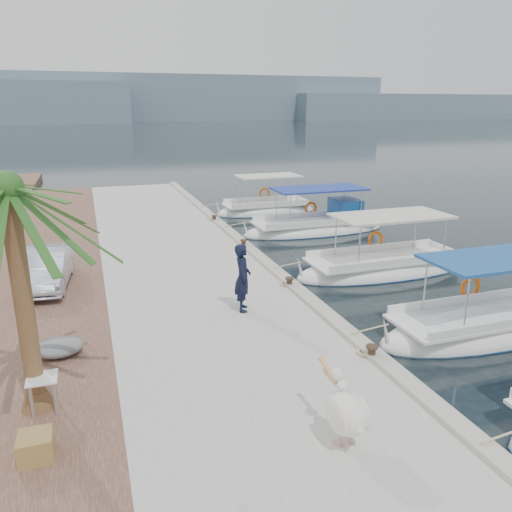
% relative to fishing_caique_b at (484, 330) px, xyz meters
% --- Properties ---
extents(ground, '(400.00, 400.00, 0.00)m').
position_rel_fishing_caique_b_xyz_m(ground, '(-3.90, 2.46, -0.12)').
color(ground, black).
rests_on(ground, ground).
extents(concrete_quay, '(6.00, 40.00, 0.50)m').
position_rel_fishing_caique_b_xyz_m(concrete_quay, '(-6.90, 7.46, 0.13)').
color(concrete_quay, '#A5A49F').
rests_on(concrete_quay, ground).
extents(quay_curb, '(0.44, 40.00, 0.12)m').
position_rel_fishing_caique_b_xyz_m(quay_curb, '(-4.12, 7.46, 0.44)').
color(quay_curb, '#A59F92').
rests_on(quay_curb, concrete_quay).
extents(cobblestone_strip, '(4.00, 40.00, 0.50)m').
position_rel_fishing_caique_b_xyz_m(cobblestone_strip, '(-11.90, 7.46, 0.13)').
color(cobblestone_strip, brown).
rests_on(cobblestone_strip, ground).
extents(distant_hills, '(330.00, 60.00, 18.00)m').
position_rel_fishing_caique_b_xyz_m(distant_hills, '(25.71, 203.95, 7.49)').
color(distant_hills, slate).
rests_on(distant_hills, ground).
extents(fishing_caique_b, '(6.62, 2.22, 2.83)m').
position_rel_fishing_caique_b_xyz_m(fishing_caique_b, '(0.00, 0.00, 0.00)').
color(fishing_caique_b, white).
rests_on(fishing_caique_b, ground).
extents(fishing_caique_c, '(7.21, 2.43, 2.83)m').
position_rel_fishing_caique_b_xyz_m(fishing_caique_c, '(0.29, 5.58, -0.00)').
color(fishing_caique_c, white).
rests_on(fishing_caique_c, ground).
extents(fishing_caique_d, '(7.59, 2.44, 2.83)m').
position_rel_fishing_caique_b_xyz_m(fishing_caique_d, '(0.59, 12.19, 0.06)').
color(fishing_caique_d, white).
rests_on(fishing_caique_d, ground).
extents(fishing_caique_e, '(6.05, 2.24, 2.83)m').
position_rel_fishing_caique_b_xyz_m(fishing_caique_e, '(-0.28, 17.34, 0.00)').
color(fishing_caique_e, white).
rests_on(fishing_caique_e, ground).
extents(mooring_bollards, '(0.28, 20.28, 0.33)m').
position_rel_fishing_caique_b_xyz_m(mooring_bollards, '(-4.25, 3.96, 0.57)').
color(mooring_bollards, black).
rests_on(mooring_bollards, concrete_quay).
extents(pelican, '(0.56, 1.58, 1.24)m').
position_rel_fishing_caique_b_xyz_m(pelican, '(-6.29, -3.54, 1.01)').
color(pelican, tan).
rests_on(pelican, concrete_quay).
extents(fisherman, '(0.63, 0.81, 1.95)m').
position_rel_fishing_caique_b_xyz_m(fisherman, '(-6.22, 2.66, 1.35)').
color(fisherman, black).
rests_on(fisherman, concrete_quay).
extents(date_palm, '(4.60, 4.60, 5.20)m').
position_rel_fishing_caique_b_xyz_m(date_palm, '(-11.41, -0.67, 4.63)').
color(date_palm, brown).
rests_on(date_palm, cobblestone_strip).
extents(parked_car, '(1.63, 3.79, 1.21)m').
position_rel_fishing_caique_b_xyz_m(parked_car, '(-11.62, 6.57, 0.98)').
color(parked_car, silver).
rests_on(parked_car, cobblestone_strip).
extents(wooden_crate, '(0.55, 0.55, 0.44)m').
position_rel_fishing_caique_b_xyz_m(wooden_crate, '(-11.31, -2.26, 0.60)').
color(wooden_crate, olive).
rests_on(wooden_crate, cobblestone_strip).
extents(tarp_bundle, '(1.10, 0.90, 0.40)m').
position_rel_fishing_caique_b_xyz_m(tarp_bundle, '(-11.11, 1.45, 0.58)').
color(tarp_bundle, slate).
rests_on(tarp_bundle, cobblestone_strip).
extents(folding_table, '(0.55, 0.55, 0.73)m').
position_rel_fishing_caique_b_xyz_m(folding_table, '(-11.26, -0.89, 0.90)').
color(folding_table, silver).
rests_on(folding_table, cobblestone_strip).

